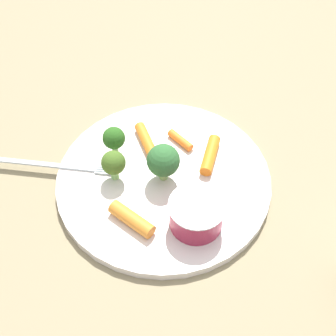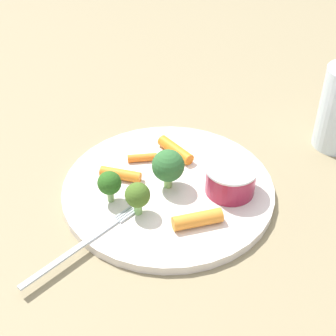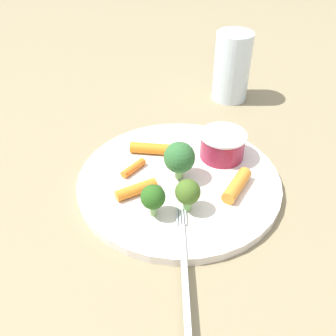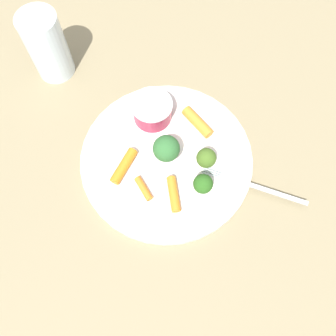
{
  "view_description": "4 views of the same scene",
  "coord_description": "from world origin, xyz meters",
  "px_view_note": "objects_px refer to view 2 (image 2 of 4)",
  "views": [
    {
      "loc": [
        0.37,
        -0.07,
        0.49
      ],
      "look_at": [
        -0.01,
        0.01,
        0.02
      ],
      "focal_mm": 51.69,
      "sensor_mm": 36.0,
      "label": 1
    },
    {
      "loc": [
        0.21,
        -0.45,
        0.44
      ],
      "look_at": [
        -0.01,
        0.01,
        0.03
      ],
      "focal_mm": 54.47,
      "sensor_mm": 36.0,
      "label": 2
    },
    {
      "loc": [
        -0.14,
        -0.36,
        0.34
      ],
      "look_at": [
        -0.01,
        0.02,
        0.02
      ],
      "focal_mm": 40.06,
      "sensor_mm": 36.0,
      "label": 3
    },
    {
      "loc": [
        -0.24,
        -0.01,
        0.54
      ],
      "look_at": [
        -0.02,
        -0.0,
        0.02
      ],
      "focal_mm": 39.48,
      "sensor_mm": 36.0,
      "label": 4
    }
  ],
  "objects_px": {
    "carrot_stick_1": "(175,150)",
    "carrot_stick_3": "(120,174)",
    "sauce_cup": "(231,179)",
    "fork": "(84,244)",
    "carrot_stick_2": "(198,219)",
    "broccoli_floret_1": "(109,183)",
    "broccoli_floret_0": "(138,196)",
    "broccoli_floret_2": "(169,167)",
    "plate": "(168,190)",
    "carrot_stick_0": "(142,158)"
  },
  "relations": [
    {
      "from": "sauce_cup",
      "to": "fork",
      "type": "bearing_deg",
      "value": -126.92
    },
    {
      "from": "broccoli_floret_0",
      "to": "fork",
      "type": "relative_size",
      "value": 0.28
    },
    {
      "from": "sauce_cup",
      "to": "broccoli_floret_0",
      "type": "height_order",
      "value": "broccoli_floret_0"
    },
    {
      "from": "sauce_cup",
      "to": "carrot_stick_1",
      "type": "relative_size",
      "value": 1.1
    },
    {
      "from": "sauce_cup",
      "to": "plate",
      "type": "bearing_deg",
      "value": -161.55
    },
    {
      "from": "broccoli_floret_0",
      "to": "broccoli_floret_1",
      "type": "xyz_separation_m",
      "value": [
        -0.04,
        0.01,
        -0.0
      ]
    },
    {
      "from": "broccoli_floret_0",
      "to": "fork",
      "type": "height_order",
      "value": "broccoli_floret_0"
    },
    {
      "from": "plate",
      "to": "broccoli_floret_0",
      "type": "relative_size",
      "value": 6.18
    },
    {
      "from": "plate",
      "to": "broccoli_floret_2",
      "type": "height_order",
      "value": "broccoli_floret_2"
    },
    {
      "from": "carrot_stick_3",
      "to": "fork",
      "type": "height_order",
      "value": "carrot_stick_3"
    },
    {
      "from": "sauce_cup",
      "to": "fork",
      "type": "height_order",
      "value": "sauce_cup"
    },
    {
      "from": "plate",
      "to": "broccoli_floret_2",
      "type": "bearing_deg",
      "value": -34.79
    },
    {
      "from": "sauce_cup",
      "to": "carrot_stick_3",
      "type": "height_order",
      "value": "sauce_cup"
    },
    {
      "from": "broccoli_floret_1",
      "to": "broccoli_floret_2",
      "type": "xyz_separation_m",
      "value": [
        0.05,
        0.05,
        0.01
      ]
    },
    {
      "from": "broccoli_floret_0",
      "to": "broccoli_floret_1",
      "type": "bearing_deg",
      "value": 172.67
    },
    {
      "from": "sauce_cup",
      "to": "carrot_stick_1",
      "type": "distance_m",
      "value": 0.1
    },
    {
      "from": "sauce_cup",
      "to": "broccoli_floret_0",
      "type": "xyz_separation_m",
      "value": [
        -0.09,
        -0.09,
        0.01
      ]
    },
    {
      "from": "broccoli_floret_1",
      "to": "carrot_stick_1",
      "type": "height_order",
      "value": "broccoli_floret_1"
    },
    {
      "from": "sauce_cup",
      "to": "broccoli_floret_0",
      "type": "relative_size",
      "value": 1.49
    },
    {
      "from": "broccoli_floret_1",
      "to": "carrot_stick_2",
      "type": "relative_size",
      "value": 0.73
    },
    {
      "from": "broccoli_floret_0",
      "to": "broccoli_floret_2",
      "type": "height_order",
      "value": "broccoli_floret_2"
    },
    {
      "from": "sauce_cup",
      "to": "fork",
      "type": "relative_size",
      "value": 0.41
    },
    {
      "from": "sauce_cup",
      "to": "broccoli_floret_1",
      "type": "bearing_deg",
      "value": -148.0
    },
    {
      "from": "carrot_stick_2",
      "to": "fork",
      "type": "relative_size",
      "value": 0.37
    },
    {
      "from": "sauce_cup",
      "to": "broccoli_floret_1",
      "type": "relative_size",
      "value": 1.52
    },
    {
      "from": "broccoli_floret_1",
      "to": "carrot_stick_2",
      "type": "height_order",
      "value": "broccoli_floret_1"
    },
    {
      "from": "plate",
      "to": "carrot_stick_1",
      "type": "bearing_deg",
      "value": 106.47
    },
    {
      "from": "fork",
      "to": "broccoli_floret_1",
      "type": "bearing_deg",
      "value": 96.81
    },
    {
      "from": "broccoli_floret_1",
      "to": "carrot_stick_3",
      "type": "bearing_deg",
      "value": 102.82
    },
    {
      "from": "carrot_stick_0",
      "to": "fork",
      "type": "height_order",
      "value": "carrot_stick_0"
    },
    {
      "from": "plate",
      "to": "broccoli_floret_0",
      "type": "bearing_deg",
      "value": -101.09
    },
    {
      "from": "plate",
      "to": "carrot_stick_3",
      "type": "distance_m",
      "value": 0.07
    },
    {
      "from": "carrot_stick_3",
      "to": "broccoli_floret_0",
      "type": "bearing_deg",
      "value": -43.1
    },
    {
      "from": "broccoli_floret_1",
      "to": "carrot_stick_1",
      "type": "distance_m",
      "value": 0.13
    },
    {
      "from": "broccoli_floret_1",
      "to": "carrot_stick_1",
      "type": "bearing_deg",
      "value": 74.33
    },
    {
      "from": "broccoli_floret_0",
      "to": "carrot_stick_3",
      "type": "distance_m",
      "value": 0.07
    },
    {
      "from": "plate",
      "to": "carrot_stick_3",
      "type": "height_order",
      "value": "carrot_stick_3"
    },
    {
      "from": "plate",
      "to": "fork",
      "type": "relative_size",
      "value": 1.71
    },
    {
      "from": "fork",
      "to": "sauce_cup",
      "type": "bearing_deg",
      "value": 53.08
    },
    {
      "from": "broccoli_floret_0",
      "to": "carrot_stick_2",
      "type": "distance_m",
      "value": 0.08
    },
    {
      "from": "plate",
      "to": "carrot_stick_0",
      "type": "distance_m",
      "value": 0.06
    },
    {
      "from": "broccoli_floret_1",
      "to": "fork",
      "type": "xyz_separation_m",
      "value": [
        0.01,
        -0.08,
        -0.03
      ]
    },
    {
      "from": "broccoli_floret_0",
      "to": "carrot_stick_3",
      "type": "relative_size",
      "value": 0.81
    },
    {
      "from": "broccoli_floret_2",
      "to": "carrot_stick_3",
      "type": "distance_m",
      "value": 0.07
    },
    {
      "from": "sauce_cup",
      "to": "carrot_stick_2",
      "type": "relative_size",
      "value": 1.1
    },
    {
      "from": "carrot_stick_0",
      "to": "carrot_stick_1",
      "type": "bearing_deg",
      "value": 42.58
    },
    {
      "from": "broccoli_floret_2",
      "to": "carrot_stick_2",
      "type": "relative_size",
      "value": 0.91
    },
    {
      "from": "carrot_stick_0",
      "to": "carrot_stick_3",
      "type": "height_order",
      "value": "carrot_stick_3"
    },
    {
      "from": "carrot_stick_1",
      "to": "carrot_stick_3",
      "type": "height_order",
      "value": "carrot_stick_1"
    },
    {
      "from": "broccoli_floret_0",
      "to": "carrot_stick_2",
      "type": "bearing_deg",
      "value": 8.93
    }
  ]
}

